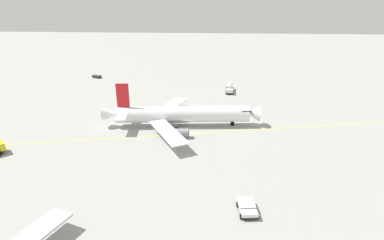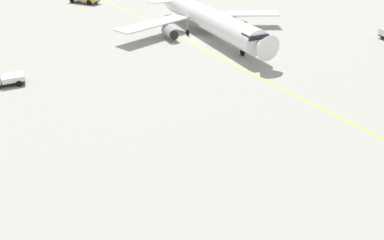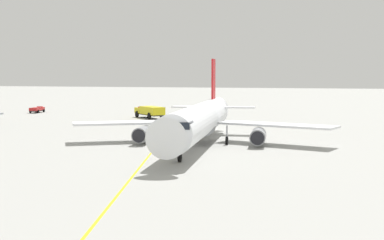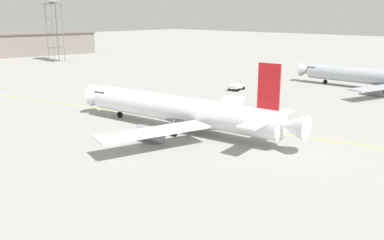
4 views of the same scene
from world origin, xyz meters
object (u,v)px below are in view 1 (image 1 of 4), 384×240
airliner_main (181,115)px  pushback_tug_truck (247,207)px  baggage_truck_truck (97,76)px  fuel_tanker_truck (230,88)px

airliner_main → pushback_tug_truck: size_ratio=9.02×
baggage_truck_truck → airliner_main: bearing=-23.9°
pushback_tug_truck → airliner_main: bearing=-164.6°
pushback_tug_truck → fuel_tanker_truck: bearing=173.0°
airliner_main → baggage_truck_truck: bearing=123.1°
airliner_main → pushback_tug_truck: 37.22m
pushback_tug_truck → baggage_truck_truck: size_ratio=0.95×
airliner_main → fuel_tanker_truck: 38.16m
baggage_truck_truck → fuel_tanker_truck: fuel_tanker_truck is taller
pushback_tug_truck → baggage_truck_truck: (-58.85, 87.60, -0.09)m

